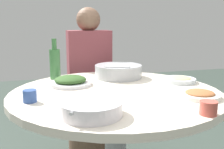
# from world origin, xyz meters

# --- Properties ---
(round_dining_table) EXTENTS (1.11, 1.11, 0.75)m
(round_dining_table) POSITION_xyz_m (0.00, 0.00, 0.62)
(round_dining_table) COLOR #99999E
(round_dining_table) RESTS_ON ground
(rice_bowl) EXTENTS (0.31, 0.31, 0.09)m
(rice_bowl) POSITION_xyz_m (-0.12, -0.32, 0.80)
(rice_bowl) COLOR #B2B5BA
(rice_bowl) RESTS_ON round_dining_table
(soup_bowl) EXTENTS (0.25, 0.25, 0.06)m
(soup_bowl) POSITION_xyz_m (0.20, 0.33, 0.78)
(soup_bowl) COLOR white
(soup_bowl) RESTS_ON round_dining_table
(dish_greens) EXTENTS (0.24, 0.24, 0.06)m
(dish_greens) POSITION_xyz_m (0.21, -0.19, 0.78)
(dish_greens) COLOR silver
(dish_greens) RESTS_ON round_dining_table
(dish_tofu_braise) EXTENTS (0.19, 0.19, 0.04)m
(dish_tofu_braise) POSITION_xyz_m (-0.35, 0.24, 0.77)
(dish_tofu_braise) COLOR white
(dish_tofu_braise) RESTS_ON round_dining_table
(dish_noodles) EXTENTS (0.19, 0.19, 0.04)m
(dish_noodles) POSITION_xyz_m (-0.43, -0.08, 0.77)
(dish_noodles) COLOR silver
(dish_noodles) RESTS_ON round_dining_table
(green_bottle) EXTENTS (0.07, 0.07, 0.26)m
(green_bottle) POSITION_xyz_m (0.28, -0.39, 0.86)
(green_bottle) COLOR #3D7640
(green_bottle) RESTS_ON round_dining_table
(tea_cup_near) EXTENTS (0.06, 0.06, 0.06)m
(tea_cup_near) POSITION_xyz_m (0.43, 0.09, 0.78)
(tea_cup_near) COLOR #2F4E93
(tea_cup_near) RESTS_ON round_dining_table
(tea_cup_far) EXTENTS (0.07, 0.07, 0.06)m
(tea_cup_far) POSITION_xyz_m (-0.24, 0.46, 0.78)
(tea_cup_far) COLOR #C65246
(tea_cup_far) RESTS_ON round_dining_table
(stool_for_diner_left) EXTENTS (0.37, 0.37, 0.47)m
(stool_for_diner_left) POSITION_xyz_m (-0.01, -0.78, 0.23)
(stool_for_diner_left) COLOR brown
(stool_for_diner_left) RESTS_ON ground
(diner_left) EXTENTS (0.34, 0.35, 0.76)m
(diner_left) POSITION_xyz_m (-0.01, -0.78, 0.79)
(diner_left) COLOR #2D333D
(diner_left) RESTS_ON stool_for_diner_left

